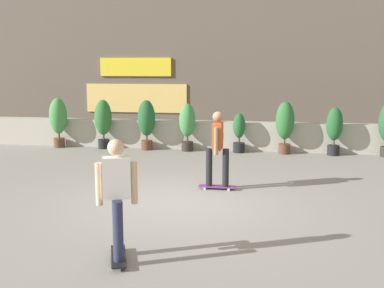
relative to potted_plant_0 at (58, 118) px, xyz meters
The scene contains 12 objects.
ground_plane 7.59m from the potted_plant_0, 47.44° to the right, with size 48.00×48.00×0.00m, color gray.
planter_wall 5.14m from the potted_plant_0, ahead, with size 18.00×0.40×0.90m, color #B2ADA3.
building_backdrop 7.14m from the potted_plant_0, 41.15° to the left, with size 20.00×2.08×6.50m.
potted_plant_0 is the anchor object (origin of this frame).
potted_plant_1 1.53m from the potted_plant_0, ahead, with size 0.55×0.55×1.58m.
potted_plant_2 2.97m from the potted_plant_0, ahead, with size 0.55×0.55×1.58m.
potted_plant_3 4.28m from the potted_plant_0, ahead, with size 0.51×0.51×1.49m.
potted_plant_4 5.90m from the potted_plant_0, ahead, with size 0.37×0.37×1.21m.
potted_plant_5 7.28m from the potted_plant_0, ahead, with size 0.56×0.56×1.59m.
potted_plant_6 8.73m from the potted_plant_0, ahead, with size 0.48×0.48×1.44m.
skater_mid_plaza 9.85m from the potted_plant_0, 60.71° to the right, with size 0.53×0.82×1.70m.
skater_foreground 7.32m from the potted_plant_0, 38.44° to the right, with size 0.81×0.56×1.70m.
Camera 1 is at (1.73, -9.02, 2.66)m, focal length 44.64 mm.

